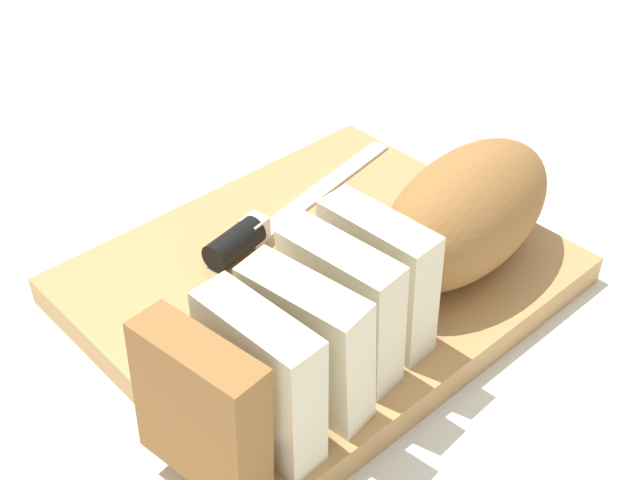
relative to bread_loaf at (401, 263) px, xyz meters
name	(u,v)px	position (x,y,z in m)	size (l,w,h in m)	color
ground_plane	(320,292)	(0.00, -0.08, -0.08)	(3.00, 3.00, 0.00)	silver
cutting_board	(320,280)	(0.00, -0.08, -0.07)	(0.37, 0.31, 0.03)	tan
bread_loaf	(401,263)	(0.00, 0.00, 0.00)	(0.40, 0.11, 0.11)	#996633
bread_knife	(256,230)	(0.01, -0.15, -0.04)	(0.25, 0.05, 0.03)	silver
crumb_near_knife	(407,274)	(-0.04, -0.03, -0.05)	(0.00, 0.00, 0.00)	#996633
crumb_near_loaf	(333,259)	(-0.01, -0.08, -0.05)	(0.01, 0.01, 0.01)	#996633
crumb_stray_left	(391,251)	(-0.06, -0.05, -0.05)	(0.01, 0.01, 0.01)	#996633
crumb_stray_right	(309,308)	(0.04, -0.05, -0.05)	(0.01, 0.01, 0.01)	#996633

